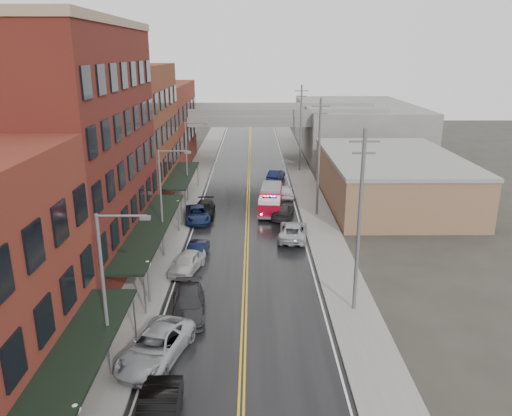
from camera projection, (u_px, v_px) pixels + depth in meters
name	position (u px, v px, depth m)	size (l,w,h in m)	color
road	(247.00, 232.00, 47.13)	(11.00, 160.00, 0.02)	black
sidewalk_left	(170.00, 231.00, 47.07)	(3.00, 160.00, 0.15)	slate
sidewalk_right	(324.00, 231.00, 47.15)	(3.00, 160.00, 0.15)	slate
curb_left	(187.00, 231.00, 47.08)	(0.30, 160.00, 0.15)	gray
curb_right	(307.00, 231.00, 47.14)	(0.30, 160.00, 0.15)	gray
brick_building_b	(70.00, 152.00, 37.69)	(9.00, 20.00, 18.00)	#4E1614
brick_building_c	(127.00, 135.00, 54.83)	(9.00, 15.00, 15.00)	brown
brick_building_far	(157.00, 126.00, 71.98)	(9.00, 20.00, 12.00)	maroon
tan_building	(390.00, 180.00, 56.01)	(14.00, 22.00, 5.00)	#8E664C
right_far_block	(356.00, 128.00, 84.19)	(18.00, 30.00, 8.00)	slate
awning_0	(65.00, 376.00, 21.39)	(2.60, 16.00, 3.09)	black
awning_1	(151.00, 227.00, 39.52)	(2.60, 18.00, 3.09)	black
awning_2	(182.00, 175.00, 56.22)	(2.60, 13.00, 3.09)	black
globe_lamp_1	(148.00, 272.00, 33.05)	(0.44, 0.44, 3.12)	#59595B
globe_lamp_2	(178.00, 209.00, 46.41)	(0.44, 0.44, 3.12)	#59595B
street_lamp_0	(109.00, 287.00, 24.56)	(2.64, 0.22, 9.00)	#59595B
street_lamp_1	(164.00, 197.00, 39.82)	(2.64, 0.22, 9.00)	#59595B
street_lamp_2	(189.00, 157.00, 55.09)	(2.64, 0.22, 9.00)	#59595B
utility_pole_0	(359.00, 220.00, 30.97)	(1.80, 0.24, 12.00)	#59595B
utility_pole_1	(319.00, 156.00, 50.05)	(1.80, 0.24, 12.00)	#59595B
utility_pole_2	(301.00, 127.00, 69.13)	(1.80, 0.24, 12.00)	#59595B
overpass	(249.00, 122.00, 75.87)	(40.00, 10.00, 7.50)	slate
fire_truck	(271.00, 199.00, 52.66)	(3.32, 7.22, 2.57)	maroon
parked_car_left_1	(158.00, 416.00, 22.16)	(1.74, 4.99, 1.65)	black
parked_car_left_2	(156.00, 347.00, 27.34)	(2.72, 5.90, 1.64)	#A8ACB0
parked_car_left_3	(188.00, 304.00, 32.07)	(2.14, 5.27, 1.53)	#2A2A2D
parked_car_left_4	(187.00, 262.00, 38.49)	(1.79, 4.46, 1.52)	#BABABA
parked_car_left_5	(197.00, 251.00, 40.85)	(1.40, 4.02, 1.32)	black
parked_car_left_6	(198.00, 214.00, 49.94)	(2.44, 5.30, 1.47)	#122146
parked_car_left_7	(205.00, 209.00, 51.47)	(2.05, 5.03, 1.46)	black
parked_car_right_0	(293.00, 231.00, 45.21)	(2.50, 5.43, 1.51)	#AFB1B7
parked_car_right_1	(283.00, 211.00, 50.95)	(1.99, 4.89, 1.42)	#272629
parked_car_right_2	(286.00, 191.00, 58.20)	(1.69, 4.19, 1.43)	silver
parked_car_right_3	(276.00, 175.00, 65.62)	(1.59, 4.55, 1.50)	black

